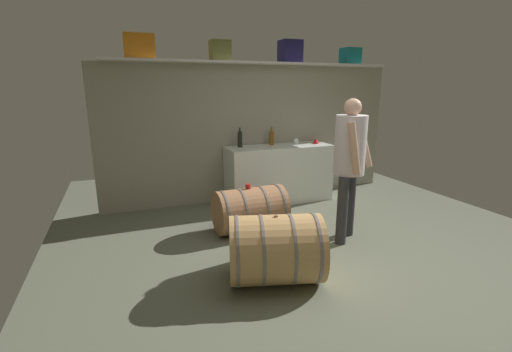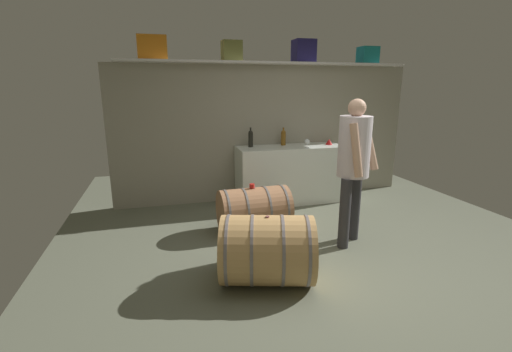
% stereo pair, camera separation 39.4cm
% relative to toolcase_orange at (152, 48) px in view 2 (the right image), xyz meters
% --- Properties ---
extents(ground_plane, '(6.11, 8.02, 0.02)m').
position_rel_toolcase_orange_xyz_m(ground_plane, '(1.72, -1.66, -2.36)').
color(ground_plane, '#646855').
extents(back_wall_panel, '(4.91, 0.10, 2.16)m').
position_rel_toolcase_orange_xyz_m(back_wall_panel, '(1.72, 0.15, -1.27)').
color(back_wall_panel, gray).
rests_on(back_wall_panel, ground).
extents(high_shelf_board, '(4.52, 0.40, 0.03)m').
position_rel_toolcase_orange_xyz_m(high_shelf_board, '(1.72, 0.00, -0.18)').
color(high_shelf_board, silver).
rests_on(high_shelf_board, back_wall_panel).
extents(toolcase_orange, '(0.40, 0.24, 0.32)m').
position_rel_toolcase_orange_xyz_m(toolcase_orange, '(0.00, 0.00, 0.00)').
color(toolcase_orange, orange).
rests_on(toolcase_orange, high_shelf_board).
extents(toolcase_olive, '(0.29, 0.24, 0.29)m').
position_rel_toolcase_orange_xyz_m(toolcase_olive, '(1.12, 0.00, -0.02)').
color(toolcase_olive, olive).
rests_on(toolcase_olive, high_shelf_board).
extents(toolcase_navy, '(0.33, 0.29, 0.34)m').
position_rel_toolcase_orange_xyz_m(toolcase_navy, '(2.26, 0.00, 0.01)').
color(toolcase_navy, navy).
rests_on(toolcase_navy, high_shelf_board).
extents(toolcase_teal, '(0.30, 0.27, 0.26)m').
position_rel_toolcase_orange_xyz_m(toolcase_teal, '(3.39, 0.00, -0.03)').
color(toolcase_teal, '#177B7F').
rests_on(toolcase_teal, high_shelf_board).
extents(work_cabinet, '(1.70, 0.59, 0.91)m').
position_rel_toolcase_orange_xyz_m(work_cabinet, '(2.01, -0.20, -1.90)').
color(work_cabinet, white).
rests_on(work_cabinet, ground).
extents(wine_bottle_amber, '(0.08, 0.08, 0.29)m').
position_rel_toolcase_orange_xyz_m(wine_bottle_amber, '(1.94, -0.06, -1.32)').
color(wine_bottle_amber, brown).
rests_on(wine_bottle_amber, work_cabinet).
extents(wine_bottle_dark, '(0.07, 0.07, 0.31)m').
position_rel_toolcase_orange_xyz_m(wine_bottle_dark, '(1.38, -0.09, -1.31)').
color(wine_bottle_dark, black).
rests_on(wine_bottle_dark, work_cabinet).
extents(wine_glass, '(0.08, 0.08, 0.14)m').
position_rel_toolcase_orange_xyz_m(wine_glass, '(2.20, -0.41, -1.35)').
color(wine_glass, white).
rests_on(wine_glass, work_cabinet).
extents(red_funnel, '(0.11, 0.11, 0.09)m').
position_rel_toolcase_orange_xyz_m(red_funnel, '(2.67, -0.21, -1.40)').
color(red_funnel, red).
rests_on(red_funnel, work_cabinet).
extents(wine_barrel_near, '(0.92, 0.61, 0.58)m').
position_rel_toolcase_orange_xyz_m(wine_barrel_near, '(1.14, -1.20, -2.07)').
color(wine_barrel_near, '#AC7750').
rests_on(wine_barrel_near, ground).
extents(wine_barrel_far, '(1.02, 0.87, 0.67)m').
position_rel_toolcase_orange_xyz_m(wine_barrel_far, '(0.93, -2.46, -2.02)').
color(wine_barrel_far, tan).
rests_on(wine_barrel_far, ground).
extents(tasting_cup, '(0.06, 0.06, 0.05)m').
position_rel_toolcase_orange_xyz_m(tasting_cup, '(1.11, -1.20, -1.75)').
color(tasting_cup, red).
rests_on(tasting_cup, wine_barrel_near).
extents(winemaker_pouring, '(0.53, 0.49, 1.70)m').
position_rel_toolcase_orange_xyz_m(winemaker_pouring, '(2.14, -1.88, -1.31)').
color(winemaker_pouring, '#323135').
rests_on(winemaker_pouring, ground).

